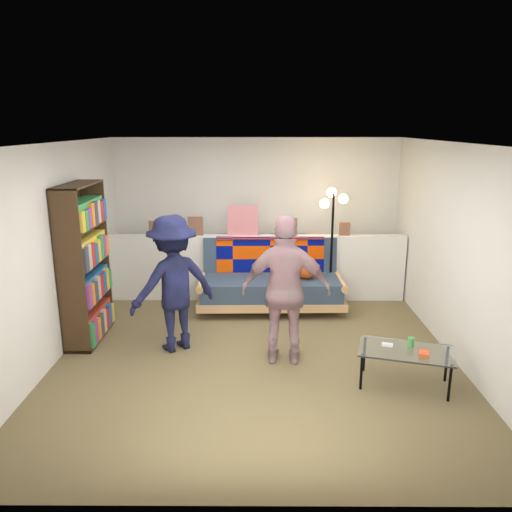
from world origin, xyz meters
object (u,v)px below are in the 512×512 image
at_px(coffee_table, 406,352).
at_px(person_right, 286,291).
at_px(bookshelf, 85,269).
at_px(futon_sofa, 272,280).
at_px(person_left, 173,284).
at_px(floor_lamp, 332,223).

height_order(coffee_table, person_right, person_right).
bearing_deg(bookshelf, coffee_table, -17.97).
relative_size(bookshelf, person_right, 1.15).
distance_m(bookshelf, person_right, 2.50).
height_order(futon_sofa, person_right, person_right).
xyz_separation_m(coffee_table, person_right, (-1.19, 0.53, 0.47)).
xyz_separation_m(futon_sofa, coffee_table, (1.30, -2.26, -0.05)).
bearing_deg(futon_sofa, person_right, -86.45).
bearing_deg(person_right, coffee_table, 160.51).
relative_size(futon_sofa, person_left, 1.30).
bearing_deg(person_right, bookshelf, -10.11).
height_order(coffee_table, person_left, person_left).
bearing_deg(person_left, futon_sofa, -164.19).
bearing_deg(coffee_table, person_right, 155.88).
bearing_deg(floor_lamp, bookshelf, -157.76).
bearing_deg(person_left, floor_lamp, -175.75).
xyz_separation_m(floor_lamp, person_right, (-0.77, -1.93, -0.38)).
distance_m(bookshelf, floor_lamp, 3.45).
xyz_separation_m(futon_sofa, person_right, (0.11, -1.72, 0.42)).
distance_m(floor_lamp, person_right, 2.12).
bearing_deg(coffee_table, person_left, 160.49).
bearing_deg(futon_sofa, person_left, -130.74).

